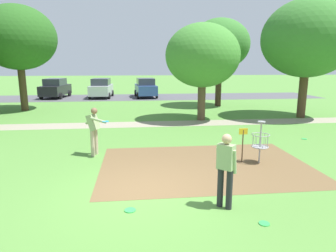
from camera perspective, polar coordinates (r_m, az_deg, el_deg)
name	(u,v)px	position (r m, az deg, el deg)	size (l,w,h in m)	color
ground_plane	(142,193)	(7.65, -5.03, -12.77)	(160.00, 160.00, 0.00)	#518438
dirt_tee_pad	(205,165)	(9.65, 7.17, -7.49)	(6.63, 4.52, 0.01)	brown
disc_golf_basket	(258,140)	(10.04, 17.04, -2.68)	(0.98, 0.58, 1.39)	#9E9EA3
player_foreground_watching	(94,128)	(10.66, -14.10, -0.41)	(0.91, 0.85, 1.71)	tan
player_throwing	(226,167)	(6.69, 11.07, -7.72)	(0.45, 0.45, 1.71)	#232328
frisbee_by_tee	(130,210)	(6.86, -7.32, -15.81)	(0.25, 0.25, 0.02)	green
frisbee_far_left	(264,223)	(6.61, 18.07, -17.45)	(0.22, 0.22, 0.02)	green
frisbee_far_right	(304,139)	(14.10, 24.80, -2.28)	(0.22, 0.22, 0.02)	green
tree_near_right	(18,38)	(22.92, -26.97, 14.90)	(5.02, 5.02, 7.05)	#4C3823
tree_mid_right	(220,45)	(23.21, 9.98, 15.21)	(4.44, 4.44, 6.53)	#422D1E
tree_far_left	(203,56)	(17.03, 6.68, 13.31)	(4.16, 4.16, 5.43)	brown
tree_far_center	(308,39)	(19.59, 25.35, 14.99)	(5.28, 5.28, 6.89)	#4C3823
parking_lot_strip	(136,97)	(29.37, -6.11, 5.56)	(36.00, 6.00, 0.01)	#4C4C51
parked_car_leftmost	(55,88)	(30.63, -20.89, 6.84)	(2.28, 4.36, 1.84)	black
parked_car_center_left	(101,88)	(29.50, -12.75, 7.16)	(2.13, 4.28, 1.84)	#B2B7BC
parked_car_center_right	(146,88)	(29.25, -4.34, 7.38)	(2.23, 4.33, 1.84)	#2D4784
gravel_path	(138,124)	(16.02, -5.80, 0.33)	(40.00, 1.55, 0.00)	gray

